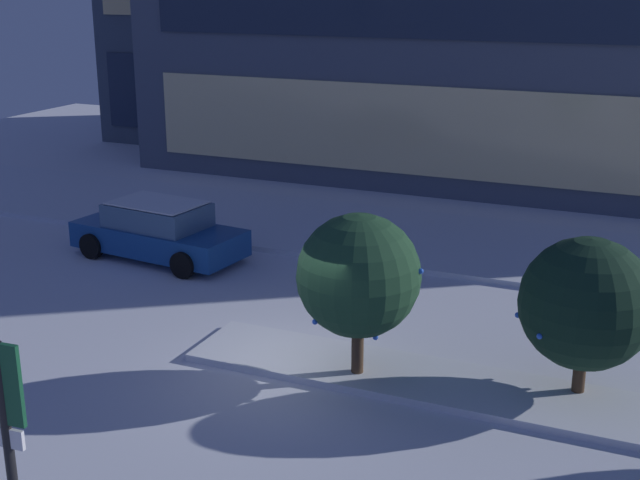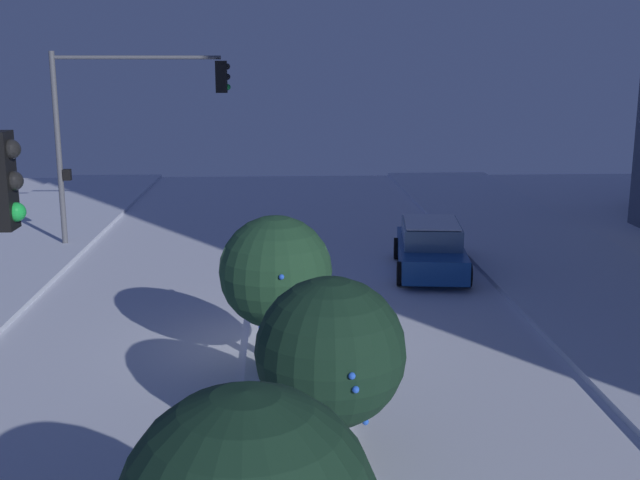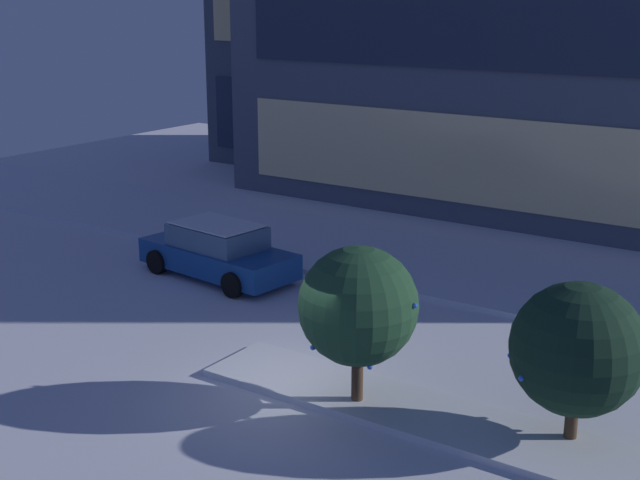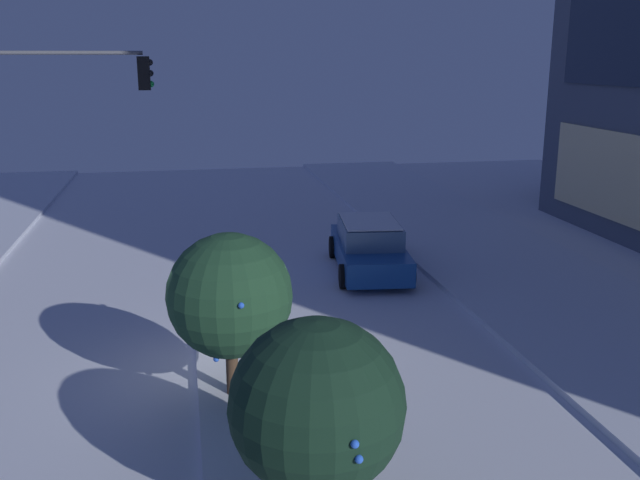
{
  "view_description": "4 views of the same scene",
  "coord_description": "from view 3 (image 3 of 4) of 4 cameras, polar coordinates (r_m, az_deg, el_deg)",
  "views": [
    {
      "loc": [
        6.1,
        -13.01,
        7.02
      ],
      "look_at": [
        0.4,
        0.07,
        2.58
      ],
      "focal_mm": 48.09,
      "sensor_mm": 36.0,
      "label": 1
    },
    {
      "loc": [
        15.85,
        0.29,
        5.95
      ],
      "look_at": [
        -0.65,
        1.11,
        2.21
      ],
      "focal_mm": 44.17,
      "sensor_mm": 36.0,
      "label": 2
    },
    {
      "loc": [
        8.88,
        -12.48,
        7.44
      ],
      "look_at": [
        -0.81,
        1.74,
        2.55
      ],
      "focal_mm": 49.12,
      "sensor_mm": 36.0,
      "label": 3
    },
    {
      "loc": [
        12.78,
        -0.5,
        6.01
      ],
      "look_at": [
        1.19,
        1.74,
        2.93
      ],
      "focal_mm": 39.64,
      "sensor_mm": 36.0,
      "label": 4
    }
  ],
  "objects": [
    {
      "name": "ground",
      "position": [
        17.03,
        -1.06,
        -10.03
      ],
      "size": [
        52.0,
        52.0,
        0.0
      ],
      "primitive_type": "plane",
      "color": "silver"
    },
    {
      "name": "curb_strip_far",
      "position": [
        24.08,
        10.92,
        -2.25
      ],
      "size": [
        52.0,
        5.2,
        0.14
      ],
      "primitive_type": "cube",
      "color": "silver",
      "rests_on": "ground"
    },
    {
      "name": "median_strip",
      "position": [
        16.25,
        6.78,
        -11.22
      ],
      "size": [
        9.0,
        1.8,
        0.14
      ],
      "primitive_type": "cube",
      "color": "silver",
      "rests_on": "ground"
    },
    {
      "name": "car_far",
      "position": [
        23.68,
        -6.67,
        -0.75
      ],
      "size": [
        4.77,
        2.42,
        1.49
      ],
      "rotation": [
        0.0,
        0.0,
        3.03
      ],
      "color": "#19478C",
      "rests_on": "ground"
    },
    {
      "name": "decorated_tree_median",
      "position": [
        15.82,
        2.5,
        -4.33
      ],
      "size": [
        2.24,
        2.2,
        3.09
      ],
      "color": "#473323",
      "rests_on": "ground"
    },
    {
      "name": "decorated_tree_right_of_median",
      "position": [
        15.17,
        16.43,
        -6.84
      ],
      "size": [
        2.3,
        2.26,
        2.89
      ],
      "color": "#473323",
      "rests_on": "ground"
    }
  ]
}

